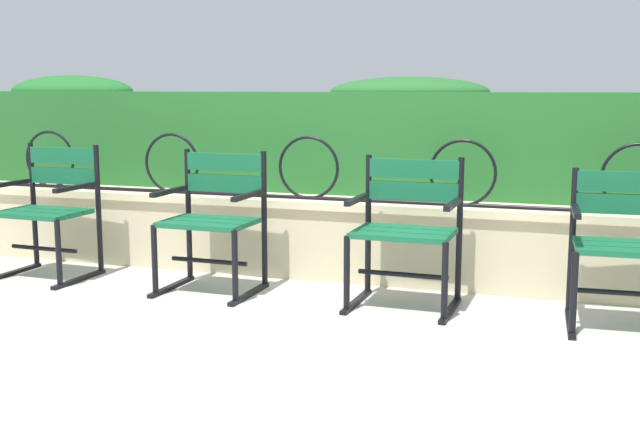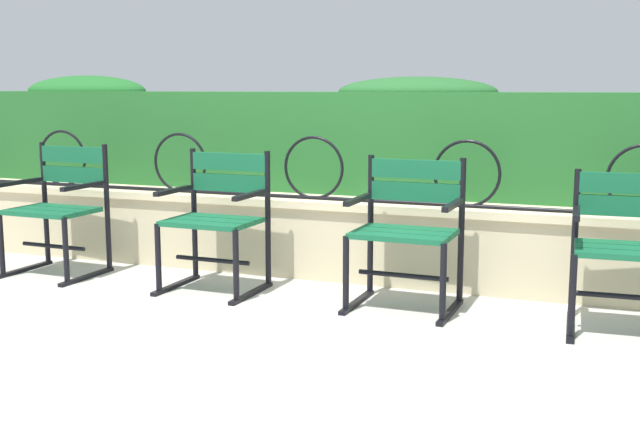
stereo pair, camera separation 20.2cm
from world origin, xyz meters
TOP-DOWN VIEW (x-y plane):
  - ground_plane at (0.00, 0.00)m, footprint 60.00×60.00m
  - stone_wall at (0.00, 0.82)m, footprint 8.24×0.41m
  - iron_arch_fence at (-0.26, 0.74)m, footprint 7.68×0.02m
  - hedge_row at (-0.02, 1.33)m, footprint 8.07×0.68m
  - park_chair_leftmost at (-1.97, 0.25)m, footprint 0.60×0.54m
  - park_chair_centre_left at (-0.76, 0.25)m, footprint 0.59×0.53m
  - park_chair_centre_right at (0.46, 0.28)m, footprint 0.61×0.53m
  - park_chair_rightmost at (1.67, 0.23)m, footprint 0.64×0.55m

SIDE VIEW (x-z plane):
  - ground_plane at x=0.00m, z-range 0.00..0.00m
  - stone_wall at x=0.00m, z-range 0.00..0.53m
  - park_chair_rightmost at x=1.67m, z-range 0.04..0.87m
  - park_chair_centre_right at x=0.46m, z-range 0.03..0.89m
  - park_chair_centre_left at x=-0.76m, z-range 0.03..0.90m
  - park_chair_leftmost at x=-1.97m, z-range 0.03..0.91m
  - iron_arch_fence at x=-0.26m, z-range 0.50..0.92m
  - hedge_row at x=-0.02m, z-range 0.50..1.33m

